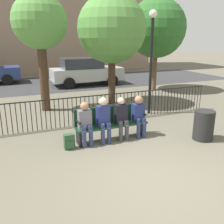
% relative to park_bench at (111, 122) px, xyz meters
% --- Properties ---
extents(ground_plane, '(80.00, 80.00, 0.00)m').
position_rel_park_bench_xyz_m(ground_plane, '(0.00, -2.36, -0.50)').
color(ground_plane, '#605B4C').
extents(park_bench, '(2.03, 0.45, 0.92)m').
position_rel_park_bench_xyz_m(park_bench, '(0.00, 0.00, 0.00)').
color(park_bench, '#14381E').
rests_on(park_bench, ground).
extents(seated_person_0, '(0.34, 0.39, 1.16)m').
position_rel_park_bench_xyz_m(seated_person_0, '(-0.78, -0.13, 0.16)').
color(seated_person_0, navy).
rests_on(seated_person_0, ground).
extents(seated_person_1, '(0.34, 0.39, 1.23)m').
position_rel_park_bench_xyz_m(seated_person_1, '(-0.27, -0.13, 0.20)').
color(seated_person_1, navy).
rests_on(seated_person_1, ground).
extents(seated_person_2, '(0.34, 0.39, 1.19)m').
position_rel_park_bench_xyz_m(seated_person_2, '(0.26, -0.13, 0.16)').
color(seated_person_2, '#3D3D42').
rests_on(seated_person_2, ground).
extents(seated_person_3, '(0.34, 0.39, 1.19)m').
position_rel_park_bench_xyz_m(seated_person_3, '(0.80, -0.13, 0.18)').
color(seated_person_3, navy).
rests_on(seated_person_3, ground).
extents(backpack, '(0.26, 0.21, 0.39)m').
position_rel_park_bench_xyz_m(backpack, '(-1.24, -0.23, -0.31)').
color(backpack, '#284C2D').
rests_on(backpack, ground).
extents(fence_railing, '(9.01, 0.03, 0.95)m').
position_rel_park_bench_xyz_m(fence_railing, '(-0.02, 1.45, 0.06)').
color(fence_railing, black).
rests_on(fence_railing, ground).
extents(tree_0, '(2.78, 2.78, 4.48)m').
position_rel_park_bench_xyz_m(tree_0, '(1.59, 3.69, 2.57)').
color(tree_0, '#422D1E').
rests_on(tree_0, ground).
extents(tree_1, '(1.97, 1.97, 4.29)m').
position_rel_park_bench_xyz_m(tree_1, '(-1.23, 3.67, 2.73)').
color(tree_1, '#422D1E').
rests_on(tree_1, ground).
extents(tree_2, '(3.04, 3.04, 4.74)m').
position_rel_park_bench_xyz_m(tree_2, '(4.89, 5.55, 2.71)').
color(tree_2, brown).
rests_on(tree_2, ground).
extents(lamp_post, '(0.28, 0.28, 3.66)m').
position_rel_park_bench_xyz_m(lamp_post, '(2.27, 1.71, 1.92)').
color(lamp_post, black).
rests_on(lamp_post, ground).
extents(street_surface, '(24.00, 6.00, 0.01)m').
position_rel_park_bench_xyz_m(street_surface, '(0.00, 9.64, -0.50)').
color(street_surface, '#333335').
rests_on(street_surface, ground).
extents(parked_car_0, '(4.20, 1.94, 1.62)m').
position_rel_park_bench_xyz_m(parked_car_0, '(1.85, 8.36, 0.34)').
color(parked_car_0, '#B7B7BC').
rests_on(parked_car_0, ground).
extents(trash_bin, '(0.55, 0.55, 0.83)m').
position_rel_park_bench_xyz_m(trash_bin, '(2.34, -1.06, -0.09)').
color(trash_bin, black).
rests_on(trash_bin, ground).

